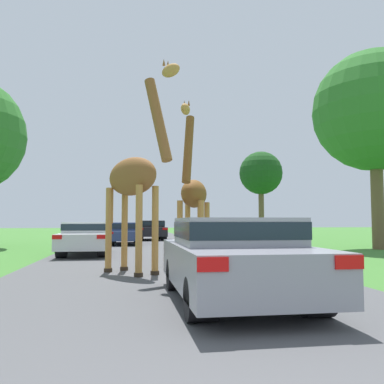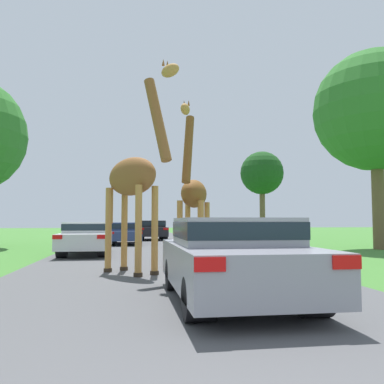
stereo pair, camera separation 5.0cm
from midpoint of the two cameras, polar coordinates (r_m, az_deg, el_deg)
road at (r=30.73m, az=-7.17°, el=-6.51°), size 7.59×120.00×0.00m
giraffe_near_road at (r=12.53m, az=0.31°, el=-0.39°), size 1.32×2.63×4.75m
giraffe_companion at (r=10.31m, az=-7.91°, el=1.92°), size 1.89×2.39×5.11m
car_lead_maroon at (r=6.79m, az=6.09°, el=-9.01°), size 1.99×4.18×1.36m
car_queue_right at (r=16.50m, az=-14.50°, el=-6.11°), size 1.78×4.46×1.26m
car_queue_left at (r=18.70m, az=3.24°, el=-5.85°), size 1.75×4.31×1.37m
car_far_ahead at (r=28.79m, az=-5.58°, el=-5.24°), size 1.96×4.25×1.34m
car_verge_right at (r=23.66m, az=-9.23°, el=-5.60°), size 1.77×4.76×1.22m
tree_left_edge at (r=34.64m, az=9.83°, el=2.56°), size 3.61×3.61×7.15m
tree_right_cluster at (r=21.51m, az=24.41°, el=10.31°), size 5.75×5.75×9.44m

